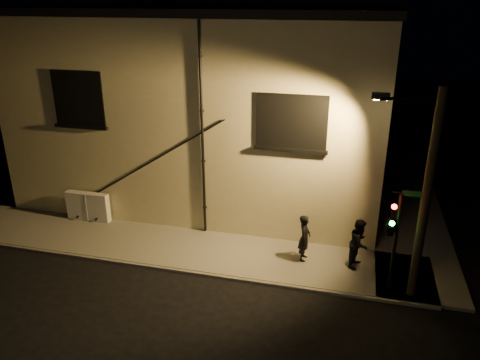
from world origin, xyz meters
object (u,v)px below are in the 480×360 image
(traffic_signal, at_px, (391,225))
(streetlamp_pole, at_px, (423,192))
(pedestrian_b, at_px, (359,243))
(pedestrian_a, at_px, (304,238))
(utility_cabinet, at_px, (88,206))

(traffic_signal, height_order, streetlamp_pole, streetlamp_pole)
(traffic_signal, distance_m, streetlamp_pole, 1.42)
(pedestrian_b, bearing_deg, traffic_signal, -128.85)
(pedestrian_a, distance_m, streetlamp_pole, 4.65)
(pedestrian_a, bearing_deg, pedestrian_b, -84.88)
(utility_cabinet, height_order, pedestrian_a, pedestrian_a)
(pedestrian_b, xyz_separation_m, streetlamp_pole, (1.65, -1.25, 2.67))
(pedestrian_b, height_order, traffic_signal, traffic_signal)
(pedestrian_a, relative_size, traffic_signal, 0.50)
(utility_cabinet, height_order, traffic_signal, traffic_signal)
(traffic_signal, bearing_deg, pedestrian_a, 156.03)
(pedestrian_b, relative_size, streetlamp_pole, 0.26)
(traffic_signal, xyz_separation_m, streetlamp_pole, (0.79, 0.03, 1.18))
(utility_cabinet, bearing_deg, pedestrian_a, -5.86)
(utility_cabinet, xyz_separation_m, traffic_signal, (12.24, -2.22, 1.77))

